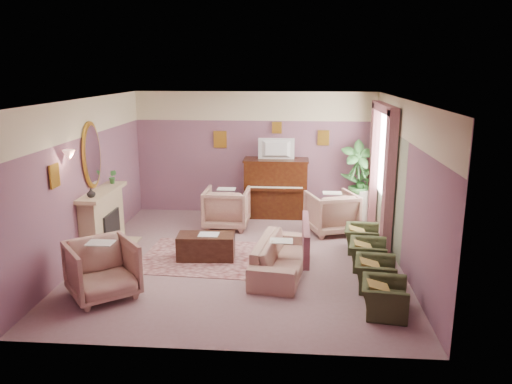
# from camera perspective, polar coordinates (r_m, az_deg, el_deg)

# --- Properties ---
(floor) EXTENTS (5.50, 6.00, 0.01)m
(floor) POSITION_cam_1_polar(r_m,az_deg,el_deg) (8.99, -1.65, -7.59)
(floor) COLOR gray
(floor) RESTS_ON ground
(ceiling) EXTENTS (5.50, 6.00, 0.01)m
(ceiling) POSITION_cam_1_polar(r_m,az_deg,el_deg) (8.38, -1.78, 10.52)
(ceiling) COLOR white
(ceiling) RESTS_ON wall_back
(wall_back) EXTENTS (5.50, 0.02, 2.80)m
(wall_back) POSITION_cam_1_polar(r_m,az_deg,el_deg) (11.51, -0.11, 4.44)
(wall_back) COLOR #6A4D6A
(wall_back) RESTS_ON floor
(wall_front) EXTENTS (5.50, 0.02, 2.80)m
(wall_front) POSITION_cam_1_polar(r_m,az_deg,el_deg) (5.72, -4.95, -5.51)
(wall_front) COLOR #6A4D6A
(wall_front) RESTS_ON floor
(wall_left) EXTENTS (0.02, 6.00, 2.80)m
(wall_left) POSITION_cam_1_polar(r_m,az_deg,el_deg) (9.28, -18.85, 1.38)
(wall_left) COLOR #6A4D6A
(wall_left) RESTS_ON floor
(wall_right) EXTENTS (0.02, 6.00, 2.80)m
(wall_right) POSITION_cam_1_polar(r_m,az_deg,el_deg) (8.73, 16.55, 0.79)
(wall_right) COLOR #6A4D6A
(wall_right) RESTS_ON floor
(picture_rail_band) EXTENTS (5.50, 0.01, 0.65)m
(picture_rail_band) POSITION_cam_1_polar(r_m,az_deg,el_deg) (11.37, -0.12, 9.78)
(picture_rail_band) COLOR beige
(picture_rail_band) RESTS_ON wall_back
(stripe_panel) EXTENTS (0.01, 3.00, 2.15)m
(stripe_panel) POSITION_cam_1_polar(r_m,az_deg,el_deg) (10.04, 14.85, 0.67)
(stripe_panel) COLOR #93A17E
(stripe_panel) RESTS_ON wall_right
(fireplace_surround) EXTENTS (0.30, 1.40, 1.10)m
(fireplace_surround) POSITION_cam_1_polar(r_m,az_deg,el_deg) (9.61, -17.11, -3.32)
(fireplace_surround) COLOR tan
(fireplace_surround) RESTS_ON floor
(fireplace_inset) EXTENTS (0.18, 0.72, 0.68)m
(fireplace_inset) POSITION_cam_1_polar(r_m,az_deg,el_deg) (9.62, -16.49, -4.20)
(fireplace_inset) COLOR black
(fireplace_inset) RESTS_ON floor
(fire_ember) EXTENTS (0.06, 0.54, 0.10)m
(fire_ember) POSITION_cam_1_polar(r_m,az_deg,el_deg) (9.66, -16.20, -5.23)
(fire_ember) COLOR #FF4E31
(fire_ember) RESTS_ON floor
(mantel_shelf) EXTENTS (0.40, 1.55, 0.07)m
(mantel_shelf) POSITION_cam_1_polar(r_m,az_deg,el_deg) (9.45, -17.19, -0.03)
(mantel_shelf) COLOR tan
(mantel_shelf) RESTS_ON fireplace_surround
(hearth) EXTENTS (0.55, 1.50, 0.02)m
(hearth) POSITION_cam_1_polar(r_m,az_deg,el_deg) (9.71, -15.78, -6.40)
(hearth) COLOR tan
(hearth) RESTS_ON floor
(mirror_frame) EXTENTS (0.04, 0.72, 1.20)m
(mirror_frame) POSITION_cam_1_polar(r_m,az_deg,el_deg) (9.37, -18.28, 4.03)
(mirror_frame) COLOR gold
(mirror_frame) RESTS_ON wall_left
(mirror_glass) EXTENTS (0.01, 0.60, 1.06)m
(mirror_glass) POSITION_cam_1_polar(r_m,az_deg,el_deg) (9.36, -18.14, 4.03)
(mirror_glass) COLOR white
(mirror_glass) RESTS_ON wall_left
(sconce_shade) EXTENTS (0.20, 0.20, 0.16)m
(sconce_shade) POSITION_cam_1_polar(r_m,az_deg,el_deg) (8.36, -20.59, 3.97)
(sconce_shade) COLOR #F1A189
(sconce_shade) RESTS_ON wall_left
(piano) EXTENTS (1.40, 0.60, 1.30)m
(piano) POSITION_cam_1_polar(r_m,az_deg,el_deg) (11.32, 2.29, 0.39)
(piano) COLOR #38170A
(piano) RESTS_ON floor
(piano_keyshelf) EXTENTS (1.30, 0.12, 0.06)m
(piano_keyshelf) POSITION_cam_1_polar(r_m,az_deg,el_deg) (10.96, 2.22, 0.32)
(piano_keyshelf) COLOR #38170A
(piano_keyshelf) RESTS_ON piano
(piano_keys) EXTENTS (1.20, 0.08, 0.02)m
(piano_keys) POSITION_cam_1_polar(r_m,az_deg,el_deg) (10.95, 2.22, 0.52)
(piano_keys) COLOR white
(piano_keys) RESTS_ON piano
(piano_top) EXTENTS (1.45, 0.65, 0.04)m
(piano_top) POSITION_cam_1_polar(r_m,az_deg,el_deg) (11.18, 2.32, 3.68)
(piano_top) COLOR #38170A
(piano_top) RESTS_ON piano
(television) EXTENTS (0.80, 0.12, 0.48)m
(television) POSITION_cam_1_polar(r_m,az_deg,el_deg) (11.09, 2.32, 5.11)
(television) COLOR black
(television) RESTS_ON piano
(print_back_left) EXTENTS (0.30, 0.03, 0.38)m
(print_back_left) POSITION_cam_1_polar(r_m,az_deg,el_deg) (11.51, -4.12, 6.02)
(print_back_left) COLOR gold
(print_back_left) RESTS_ON wall_back
(print_back_right) EXTENTS (0.26, 0.03, 0.34)m
(print_back_right) POSITION_cam_1_polar(r_m,az_deg,el_deg) (11.40, 7.71, 6.15)
(print_back_right) COLOR gold
(print_back_right) RESTS_ON wall_back
(print_back_mid) EXTENTS (0.22, 0.03, 0.26)m
(print_back_mid) POSITION_cam_1_polar(r_m,az_deg,el_deg) (11.36, 2.41, 7.36)
(print_back_mid) COLOR gold
(print_back_mid) RESTS_ON wall_back
(print_left_wall) EXTENTS (0.03, 0.28, 0.36)m
(print_left_wall) POSITION_cam_1_polar(r_m,az_deg,el_deg) (8.14, -22.03, 1.72)
(print_left_wall) COLOR gold
(print_left_wall) RESTS_ON wall_left
(window_blind) EXTENTS (0.03, 1.40, 1.80)m
(window_blind) POSITION_cam_1_polar(r_m,az_deg,el_deg) (10.16, 14.62, 4.43)
(window_blind) COLOR beige
(window_blind) RESTS_ON wall_right
(curtain_left) EXTENTS (0.16, 0.34, 2.60)m
(curtain_left) POSITION_cam_1_polar(r_m,az_deg,el_deg) (9.33, 14.95, 1.08)
(curtain_left) COLOR #8E535B
(curtain_left) RESTS_ON floor
(curtain_right) EXTENTS (0.16, 0.34, 2.60)m
(curtain_right) POSITION_cam_1_polar(r_m,az_deg,el_deg) (11.10, 13.29, 3.19)
(curtain_right) COLOR #8E535B
(curtain_right) RESTS_ON floor
(pelmet) EXTENTS (0.16, 2.20, 0.16)m
(pelmet) POSITION_cam_1_polar(r_m,az_deg,el_deg) (10.04, 14.47, 9.28)
(pelmet) COLOR #8E535B
(pelmet) RESTS_ON wall_right
(mantel_plant) EXTENTS (0.16, 0.16, 0.28)m
(mantel_plant) POSITION_cam_1_polar(r_m,az_deg,el_deg) (9.91, -16.06, 1.69)
(mantel_plant) COLOR #3B833A
(mantel_plant) RESTS_ON mantel_shelf
(mantel_vase) EXTENTS (0.16, 0.16, 0.16)m
(mantel_vase) POSITION_cam_1_polar(r_m,az_deg,el_deg) (8.97, -18.33, -0.11)
(mantel_vase) COLOR beige
(mantel_vase) RESTS_ON mantel_shelf
(area_rug) EXTENTS (2.60, 1.94, 0.01)m
(area_rug) POSITION_cam_1_polar(r_m,az_deg,el_deg) (9.05, -4.98, -7.46)
(area_rug) COLOR #9E6767
(area_rug) RESTS_ON floor
(coffee_table) EXTENTS (1.03, 0.56, 0.45)m
(coffee_table) POSITION_cam_1_polar(r_m,az_deg,el_deg) (8.94, -5.72, -6.24)
(coffee_table) COLOR #331C12
(coffee_table) RESTS_ON floor
(table_paper) EXTENTS (0.35, 0.28, 0.01)m
(table_paper) POSITION_cam_1_polar(r_m,az_deg,el_deg) (8.86, -5.43, -4.85)
(table_paper) COLOR silver
(table_paper) RESTS_ON coffee_table
(sofa) EXTENTS (0.64, 1.91, 0.77)m
(sofa) POSITION_cam_1_polar(r_m,az_deg,el_deg) (8.30, 2.90, -6.64)
(sofa) COLOR tan
(sofa) RESTS_ON floor
(sofa_throw) EXTENTS (0.10, 1.45, 0.53)m
(sofa_throw) POSITION_cam_1_polar(r_m,az_deg,el_deg) (8.22, 5.71, -5.29)
(sofa_throw) COLOR #8E535B
(sofa_throw) RESTS_ON sofa
(floral_armchair_left) EXTENTS (0.91, 0.91, 0.95)m
(floral_armchair_left) POSITION_cam_1_polar(r_m,az_deg,el_deg) (10.57, -3.37, -1.59)
(floral_armchair_left) COLOR tan
(floral_armchair_left) RESTS_ON floor
(floral_armchair_right) EXTENTS (0.91, 0.91, 0.95)m
(floral_armchair_right) POSITION_cam_1_polar(r_m,az_deg,el_deg) (10.34, 8.63, -2.09)
(floral_armchair_right) COLOR tan
(floral_armchair_right) RESTS_ON floor
(floral_armchair_front) EXTENTS (0.91, 0.91, 0.95)m
(floral_armchair_front) POSITION_cam_1_polar(r_m,az_deg,el_deg) (7.73, -17.17, -8.15)
(floral_armchair_front) COLOR tan
(floral_armchair_front) RESTS_ON floor
(olive_chair_a) EXTENTS (0.50, 0.71, 0.62)m
(olive_chair_a) POSITION_cam_1_polar(r_m,az_deg,el_deg) (7.20, 14.48, -11.06)
(olive_chair_a) COLOR #373E22
(olive_chair_a) RESTS_ON floor
(olive_chair_b) EXTENTS (0.50, 0.71, 0.62)m
(olive_chair_b) POSITION_cam_1_polar(r_m,az_deg,el_deg) (7.94, 13.48, -8.58)
(olive_chair_b) COLOR #373E22
(olive_chair_b) RESTS_ON floor
(olive_chair_c) EXTENTS (0.50, 0.71, 0.62)m
(olive_chair_c) POSITION_cam_1_polar(r_m,az_deg,el_deg) (8.70, 12.67, -6.53)
(olive_chair_c) COLOR #373E22
(olive_chair_c) RESTS_ON floor
(olive_chair_d) EXTENTS (0.50, 0.71, 0.62)m
(olive_chair_d) POSITION_cam_1_polar(r_m,az_deg,el_deg) (9.46, 11.99, -4.80)
(olive_chair_d) COLOR #373E22
(olive_chair_d) RESTS_ON floor
(side_table) EXTENTS (0.52, 0.52, 0.70)m
(side_table) POSITION_cam_1_polar(r_m,az_deg,el_deg) (11.41, 11.79, -1.34)
(side_table) COLOR silver
(side_table) RESTS_ON floor
(side_plant_big) EXTENTS (0.30, 0.30, 0.34)m
(side_plant_big) POSITION_cam_1_polar(r_m,az_deg,el_deg) (11.29, 11.92, 1.20)
(side_plant_big) COLOR #3B833A
(side_plant_big) RESTS_ON side_table
(side_plant_small) EXTENTS (0.16, 0.16, 0.28)m
(side_plant_small) POSITION_cam_1_polar(r_m,az_deg,el_deg) (11.21, 12.58, 0.93)
(side_plant_small) COLOR #3B833A
(side_plant_small) RESTS_ON side_table
(palm_pot) EXTENTS (0.34, 0.34, 0.34)m
(palm_pot) POSITION_cam_1_polar(r_m,az_deg,el_deg) (11.40, 11.33, -2.27)
(palm_pot) COLOR brown
(palm_pot) RESTS_ON floor
(palm_plant) EXTENTS (0.76, 0.76, 1.44)m
(palm_plant) POSITION_cam_1_polar(r_m,az_deg,el_deg) (11.19, 11.55, 2.11)
(palm_plant) COLOR #3B833A
(palm_plant) RESTS_ON palm_pot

